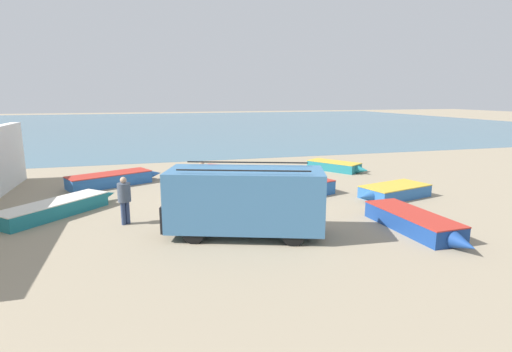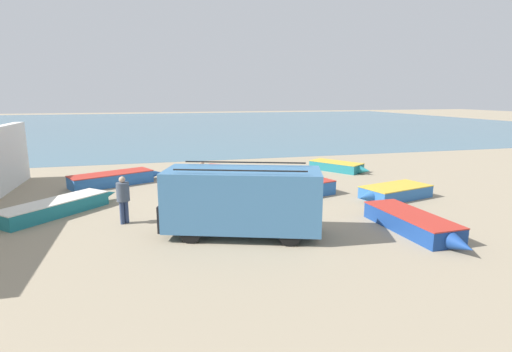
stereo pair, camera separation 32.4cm
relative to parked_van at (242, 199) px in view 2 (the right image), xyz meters
The scene contains 12 objects.
ground_plane 4.29m from the parked_van, 74.19° to the left, with size 200.00×200.00×0.00m, color gray.
sea_water 55.98m from the parked_van, 88.85° to the left, with size 120.00×80.00×0.01m, color #477084.
parked_van is the anchor object (origin of this frame).
fishing_rowboat_0 7.88m from the parked_van, 146.63° to the left, with size 4.23×4.39×0.59m.
fishing_rowboat_1 10.54m from the parked_van, 117.21° to the left, with size 4.99×3.08×0.65m.
fishing_rowboat_2 5.66m from the parked_van, 51.20° to the left, with size 4.54×2.29×0.67m.
fishing_rowboat_3 6.04m from the parked_van, 11.72° to the right, with size 1.53×4.65×0.61m.
fishing_rowboat_4 8.53m from the parked_van, 21.19° to the left, with size 4.03×2.38×0.57m.
fishing_rowboat_5 13.06m from the parked_van, 49.62° to the left, with size 2.91×3.76×0.56m.
fishing_rowboat_6 9.04m from the parked_van, 91.01° to the left, with size 3.53×4.17×0.64m.
fisherman_0 5.32m from the parked_van, 97.18° to the left, with size 0.45×0.45×1.73m.
fisherman_1 4.58m from the parked_van, 149.35° to the left, with size 0.47×0.47×1.78m.
Camera 2 is at (-3.96, -16.57, 4.67)m, focal length 28.00 mm.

